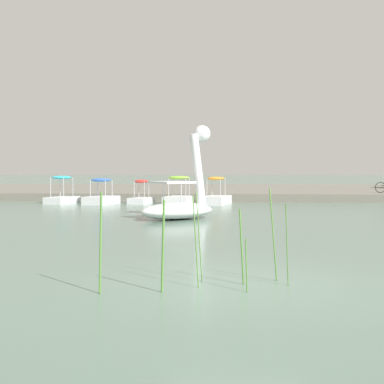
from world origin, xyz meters
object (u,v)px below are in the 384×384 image
(pedal_boat_red, at_px, (142,197))
(pedal_boat_blue, at_px, (101,197))
(pedal_boat_cyan, at_px, (62,195))
(pedal_boat_orange, at_px, (216,197))
(pedal_boat_lime, at_px, (179,197))
(swan_boat, at_px, (181,200))

(pedal_boat_red, height_order, pedal_boat_blue, pedal_boat_blue)
(pedal_boat_blue, relative_size, pedal_boat_cyan, 1.09)
(pedal_boat_red, bearing_deg, pedal_boat_orange, -4.59)
(pedal_boat_orange, distance_m, pedal_boat_lime, 2.04)
(pedal_boat_orange, xyz_separation_m, pedal_boat_lime, (-2.04, -0.09, -0.01))
(pedal_boat_red, bearing_deg, pedal_boat_blue, -166.75)
(swan_boat, height_order, pedal_boat_orange, swan_boat)
(pedal_boat_orange, xyz_separation_m, pedal_boat_red, (-4.20, 0.34, -0.07))
(swan_boat, relative_size, pedal_boat_red, 1.90)
(swan_boat, bearing_deg, pedal_boat_lime, 96.13)
(pedal_boat_orange, height_order, pedal_boat_cyan, pedal_boat_cyan)
(pedal_boat_orange, distance_m, pedal_boat_blue, 6.37)
(swan_boat, xyz_separation_m, pedal_boat_blue, (-5.24, 8.44, -0.33))
(pedal_boat_orange, bearing_deg, pedal_boat_blue, -178.44)
(swan_boat, relative_size, pedal_boat_cyan, 1.66)
(swan_boat, bearing_deg, pedal_boat_cyan, 130.99)
(pedal_boat_lime, xyz_separation_m, pedal_boat_blue, (-4.33, -0.08, -0.02))
(swan_boat, xyz_separation_m, pedal_boat_orange, (1.13, 8.61, -0.30))
(pedal_boat_orange, relative_size, pedal_boat_cyan, 1.17)
(swan_boat, height_order, pedal_boat_red, swan_boat)
(pedal_boat_orange, relative_size, pedal_boat_blue, 1.07)
(pedal_boat_orange, distance_m, pedal_boat_red, 4.21)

